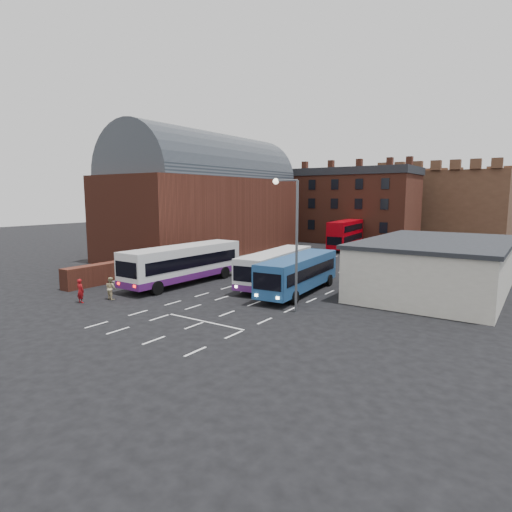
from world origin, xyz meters
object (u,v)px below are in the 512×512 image
Objects in this scene: bus_red_double at (346,234)px; pedestrian_beige at (111,288)px; street_lamp at (292,232)px; bus_white_inbound at (276,265)px; bus_white_outbound at (184,261)px; bus_blue at (299,272)px; pedestrian_red at (80,291)px.

pedestrian_beige is at bearing 80.06° from bus_red_double.
bus_white_inbound is at bearing 128.74° from street_lamp.
bus_white_outbound is at bearing 22.50° from bus_white_inbound.
pedestrian_red is at bearing 40.32° from bus_blue.
bus_red_double is at bearing -79.58° from bus_blue.
street_lamp is (2.29, -5.18, 3.62)m from bus_blue.
pedestrian_red is (-1.47, -9.26, -1.11)m from bus_white_outbound.
bus_white_outbound is 7.46m from pedestrian_beige.
bus_red_double is 6.17× the size of pedestrian_beige.
pedestrian_red is at bearing 78.88° from bus_red_double.
bus_white_outbound is at bearing 8.76° from bus_blue.
street_lamp is 5.18× the size of pedestrian_beige.
bus_white_outbound is at bearing -88.58° from pedestrian_beige.
bus_white_outbound is 1.13× the size of bus_blue.
street_lamp is 14.48m from pedestrian_beige.
pedestrian_red is 1.03× the size of pedestrian_beige.
bus_red_double reaches higher than pedestrian_beige.
street_lamp is at bearing 121.87° from bus_white_inbound.
street_lamp reaches higher than bus_red_double.
bus_white_outbound is 1.12× the size of bus_white_inbound.
bus_blue is (10.17, 2.47, -0.25)m from bus_white_outbound.
bus_blue is 1.24× the size of street_lamp.
bus_white_outbound is 1.40× the size of street_lamp.
bus_blue is 6.22× the size of pedestrian_red.
bus_white_outbound is 7.01× the size of pedestrian_red.
bus_white_outbound is 7.24× the size of pedestrian_beige.
street_lamp is at bearing 100.96° from bus_red_double.
bus_blue is at bearing 146.87° from bus_white_inbound.
bus_blue is (3.08, -1.52, -0.00)m from bus_white_inbound.
bus_blue is 29.65m from bus_red_double.
street_lamp is at bearing -11.14° from bus_white_outbound.
street_lamp is at bearing 108.99° from bus_blue.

